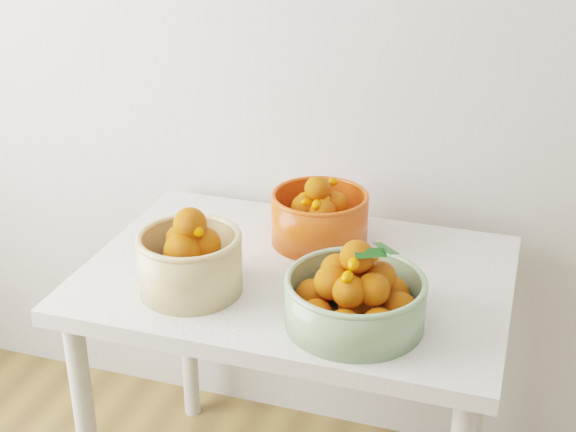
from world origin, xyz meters
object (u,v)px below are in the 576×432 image
table (296,305)px  bowl_green (355,296)px  bowl_orange (319,216)px  bowl_cream (190,260)px

table → bowl_green: bowl_green is taller
bowl_orange → bowl_green: bearing=-63.0°
bowl_green → bowl_orange: 0.39m
bowl_green → bowl_orange: (-0.18, 0.35, 0.00)m
bowl_cream → bowl_orange: (0.21, 0.33, -0.01)m
table → bowl_cream: 0.31m
bowl_green → bowl_orange: size_ratio=1.50×
bowl_green → bowl_orange: bearing=117.0°
bowl_cream → bowl_orange: size_ratio=1.01×
bowl_green → bowl_orange: bowl_green is taller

